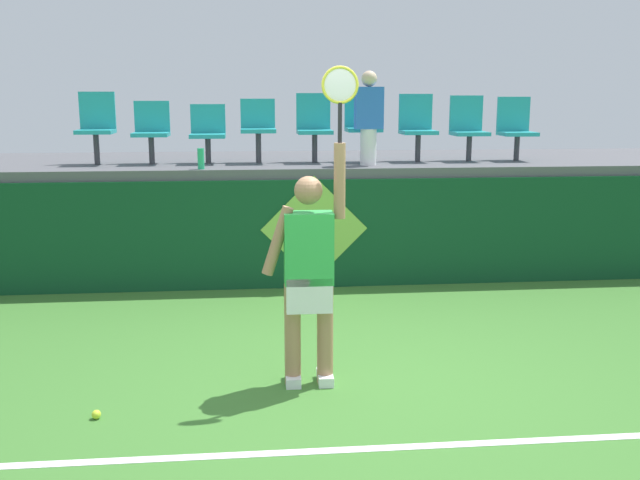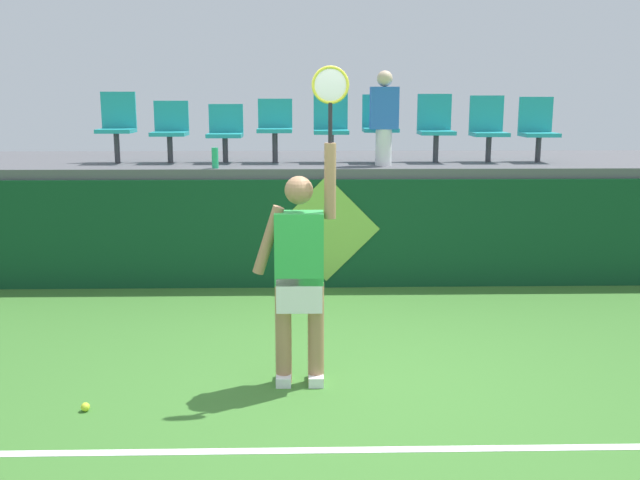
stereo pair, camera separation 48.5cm
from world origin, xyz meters
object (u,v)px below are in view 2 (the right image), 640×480
at_px(stadium_chair_3, 275,126).
at_px(stadium_chair_4, 331,125).
at_px(tennis_player, 300,270).
at_px(stadium_chair_1, 170,128).
at_px(stadium_chair_5, 380,124).
at_px(tennis_ball, 85,407).
at_px(spectator_0, 384,116).
at_px(stadium_chair_0, 117,124).
at_px(stadium_chair_6, 435,125).
at_px(stadium_chair_8, 537,127).
at_px(stadium_chair_7, 488,127).
at_px(water_bottle, 215,158).
at_px(stadium_chair_2, 225,130).

bearing_deg(stadium_chair_3, stadium_chair_4, 0.82).
height_order(tennis_player, stadium_chair_1, tennis_player).
relative_size(stadium_chair_4, stadium_chair_5, 1.02).
xyz_separation_m(tennis_ball, spectator_0, (2.60, 3.87, 1.99)).
distance_m(tennis_ball, stadium_chair_0, 4.79).
bearing_deg(stadium_chair_5, stadium_chair_4, 179.56).
bearing_deg(tennis_ball, stadium_chair_1, 91.11).
bearing_deg(stadium_chair_4, spectator_0, -36.66).
xyz_separation_m(tennis_player, stadium_chair_4, (0.38, 3.83, 0.96)).
xyz_separation_m(stadium_chair_6, stadium_chair_8, (1.33, -0.00, -0.03)).
xyz_separation_m(stadium_chair_1, stadium_chair_4, (2.05, 0.01, 0.04)).
bearing_deg(stadium_chair_7, stadium_chair_6, -179.96).
bearing_deg(stadium_chair_6, stadium_chair_3, -179.70).
bearing_deg(water_bottle, stadium_chair_3, 48.09).
relative_size(tennis_ball, stadium_chair_5, 0.08).
height_order(stadium_chair_3, stadium_chair_8, stadium_chair_8).
height_order(water_bottle, stadium_chair_0, stadium_chair_0).
xyz_separation_m(water_bottle, stadium_chair_7, (3.43, 0.77, 0.33)).
bearing_deg(stadium_chair_1, stadium_chair_6, 0.14).
xyz_separation_m(stadium_chair_1, stadium_chair_3, (1.34, -0.00, 0.03)).
bearing_deg(stadium_chair_5, spectator_0, -90.00).
relative_size(tennis_player, stadium_chair_2, 3.39).
distance_m(stadium_chair_3, stadium_chair_8, 3.39).
height_order(tennis_player, tennis_ball, tennis_player).
bearing_deg(stadium_chair_0, stadium_chair_7, 0.01).
relative_size(tennis_ball, stadium_chair_7, 0.08).
relative_size(stadium_chair_2, stadium_chair_4, 0.84).
bearing_deg(spectator_0, stadium_chair_0, 172.05).
distance_m(stadium_chair_3, stadium_chair_5, 1.35).
distance_m(stadium_chair_2, stadium_chair_7, 3.38).
xyz_separation_m(stadium_chair_6, spectator_0, (-0.72, -0.47, 0.13)).
bearing_deg(stadium_chair_3, stadium_chair_2, 179.95).
height_order(tennis_player, stadium_chair_7, tennis_player).
xyz_separation_m(tennis_player, stadium_chair_8, (3.06, 3.83, 0.93)).
bearing_deg(stadium_chair_3, stadium_chair_7, 0.23).
bearing_deg(stadium_chair_6, tennis_player, -114.28).
relative_size(stadium_chair_0, stadium_chair_7, 1.06).
distance_m(stadium_chair_0, stadium_chair_5, 3.35).
xyz_separation_m(water_bottle, stadium_chair_6, (2.74, 0.77, 0.35)).
bearing_deg(stadium_chair_1, stadium_chair_4, 0.21).
xyz_separation_m(stadium_chair_0, stadium_chair_3, (2.01, -0.01, -0.03)).
xyz_separation_m(stadium_chair_3, stadium_chair_8, (3.39, 0.01, -0.02)).
relative_size(stadium_chair_1, stadium_chair_8, 0.94).
xyz_separation_m(tennis_ball, stadium_chair_0, (-0.76, 4.34, 1.88)).
distance_m(stadium_chair_0, stadium_chair_7, 4.75).
bearing_deg(stadium_chair_6, stadium_chair_8, -0.02).
relative_size(stadium_chair_4, spectator_0, 0.77).
height_order(stadium_chair_2, stadium_chair_6, stadium_chair_6).
bearing_deg(water_bottle, stadium_chair_0, 149.79).
relative_size(stadium_chair_0, stadium_chair_6, 1.03).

